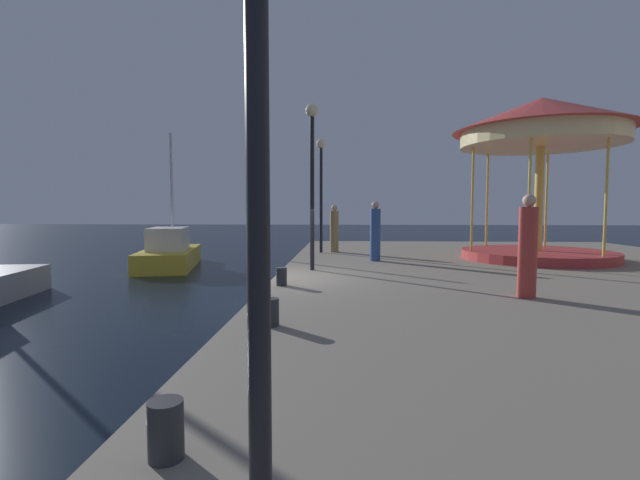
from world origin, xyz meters
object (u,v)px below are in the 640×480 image
(carousel, at_px, (541,139))
(person_far_corner, at_px, (334,230))
(person_near_carousel, at_px, (375,233))
(lamp_post_mid_promenade, at_px, (312,158))
(bollard_north, at_px, (166,430))
(bollard_center, at_px, (271,312))
(lamp_post_far_end, at_px, (321,175))
(sailboat_yellow, at_px, (169,252))
(bollard_south, at_px, (282,277))
(person_mid_promenade, at_px, (528,249))

(carousel, relative_size, person_far_corner, 3.05)
(carousel, height_order, person_near_carousel, carousel)
(lamp_post_mid_promenade, xyz_separation_m, bollard_north, (-0.33, -9.31, -2.88))
(bollard_center, distance_m, bollard_north, 3.42)
(lamp_post_far_end, height_order, person_near_carousel, lamp_post_far_end)
(sailboat_yellow, height_order, bollard_center, sailboat_yellow)
(lamp_post_mid_promenade, xyz_separation_m, bollard_south, (-0.50, -2.53, -2.88))
(bollard_south, xyz_separation_m, person_far_corner, (1.00, 7.73, 0.67))
(carousel, distance_m, lamp_post_far_end, 7.71)
(lamp_post_mid_promenade, bearing_deg, bollard_north, -92.01)
(lamp_post_mid_promenade, xyz_separation_m, bollard_center, (-0.18, -5.89, -2.88))
(bollard_center, bearing_deg, lamp_post_far_end, 89.10)
(sailboat_yellow, distance_m, person_near_carousel, 9.44)
(lamp_post_far_end, distance_m, person_mid_promenade, 9.84)
(bollard_center, relative_size, bollard_south, 1.00)
(bollard_north, height_order, person_far_corner, person_far_corner)
(lamp_post_mid_promenade, bearing_deg, bollard_south, -101.22)
(person_near_carousel, bearing_deg, lamp_post_far_end, 125.51)
(lamp_post_far_end, height_order, bollard_center, lamp_post_far_end)
(lamp_post_mid_promenade, height_order, person_near_carousel, lamp_post_mid_promenade)
(carousel, height_order, person_far_corner, carousel)
(bollard_center, relative_size, person_mid_promenade, 0.20)
(bollard_south, bearing_deg, person_near_carousel, 63.53)
(bollard_center, xyz_separation_m, person_near_carousel, (2.08, 8.19, 0.71))
(lamp_post_far_end, relative_size, bollard_center, 10.95)
(sailboat_yellow, distance_m, person_mid_promenade, 14.79)
(carousel, height_order, lamp_post_far_end, carousel)
(lamp_post_far_end, distance_m, person_near_carousel, 3.89)
(lamp_post_far_end, height_order, person_mid_promenade, lamp_post_far_end)
(bollard_south, relative_size, person_near_carousel, 0.21)
(sailboat_yellow, relative_size, bollard_north, 14.60)
(sailboat_yellow, bearing_deg, lamp_post_mid_promenade, -43.67)
(lamp_post_mid_promenade, distance_m, bollard_north, 9.75)
(bollard_south, distance_m, person_far_corner, 7.82)
(person_mid_promenade, bearing_deg, carousel, 65.44)
(bollard_north, distance_m, bollard_south, 6.79)
(bollard_center, distance_m, person_near_carousel, 8.48)
(person_mid_promenade, bearing_deg, lamp_post_mid_promenade, 140.49)
(person_near_carousel, bearing_deg, carousel, 7.14)
(person_near_carousel, relative_size, person_far_corner, 1.05)
(sailboat_yellow, bearing_deg, person_far_corner, -8.71)
(bollard_center, relative_size, bollard_north, 1.00)
(sailboat_yellow, height_order, lamp_post_mid_promenade, sailboat_yellow)
(bollard_north, distance_m, person_mid_promenade, 7.43)
(sailboat_yellow, bearing_deg, person_near_carousel, -25.19)
(bollard_south, bearing_deg, bollard_center, -84.57)
(carousel, relative_size, lamp_post_mid_promenade, 1.25)
(lamp_post_far_end, distance_m, person_far_corner, 2.19)
(carousel, xyz_separation_m, bollard_center, (-7.55, -8.87, -3.80))
(carousel, xyz_separation_m, person_far_corner, (-6.86, 2.22, -3.13))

